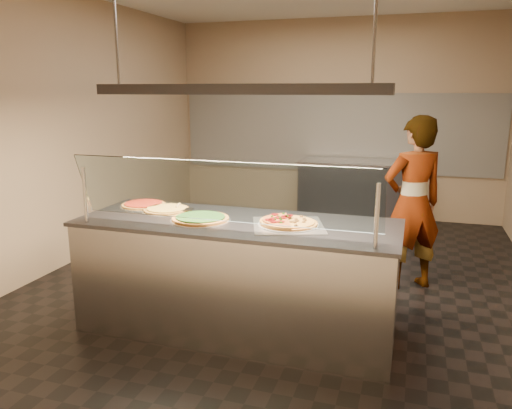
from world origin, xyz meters
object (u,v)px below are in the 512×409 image
(heat_lamp_housing, at_px, (236,89))
(sneeze_guard, at_px, (220,193))
(prep_table, at_px, (354,192))
(half_pizza_pepperoni, at_px, (275,220))
(pizza_tomato, at_px, (144,204))
(serving_counter, at_px, (237,276))
(pizza_cheese, at_px, (167,209))
(perforated_tray, at_px, (288,225))
(half_pizza_sausage, at_px, (302,223))
(worker, at_px, (413,204))
(pizza_spinach, at_px, (201,218))
(pizza_spatula, at_px, (181,207))

(heat_lamp_housing, bearing_deg, sneeze_guard, -90.00)
(prep_table, bearing_deg, sneeze_guard, -96.90)
(half_pizza_pepperoni, bearing_deg, pizza_tomato, 168.95)
(serving_counter, bearing_deg, pizza_cheese, 169.01)
(perforated_tray, xyz_separation_m, heat_lamp_housing, (-0.43, 0.01, 1.01))
(half_pizza_sausage, distance_m, pizza_tomato, 1.52)
(sneeze_guard, relative_size, worker, 1.35)
(perforated_tray, xyz_separation_m, half_pizza_sausage, (0.11, 0.00, 0.02))
(perforated_tray, xyz_separation_m, pizza_cheese, (-1.11, 0.15, 0.01))
(sneeze_guard, distance_m, half_pizza_pepperoni, 0.53)
(serving_counter, bearing_deg, worker, 46.39)
(half_pizza_pepperoni, height_order, heat_lamp_housing, heat_lamp_housing)
(half_pizza_pepperoni, bearing_deg, pizza_spinach, -174.41)
(serving_counter, height_order, heat_lamp_housing, heat_lamp_housing)
(half_pizza_pepperoni, bearing_deg, pizza_spatula, 167.16)
(pizza_cheese, xyz_separation_m, prep_table, (1.18, 3.62, -0.48))
(half_pizza_sausage, xyz_separation_m, prep_table, (-0.04, 3.77, -0.49))
(sneeze_guard, relative_size, half_pizza_sausage, 4.76)
(serving_counter, relative_size, half_pizza_sausage, 5.26)
(half_pizza_pepperoni, bearing_deg, serving_counter, 177.49)
(serving_counter, bearing_deg, half_pizza_pepperoni, -2.51)
(perforated_tray, relative_size, worker, 0.39)
(pizza_tomato, distance_m, pizza_spatula, 0.40)
(heat_lamp_housing, bearing_deg, pizza_tomato, 166.23)
(serving_counter, bearing_deg, pizza_spatula, 161.75)
(perforated_tray, xyz_separation_m, pizza_spatula, (-1.00, 0.20, 0.02))
(half_pizza_sausage, distance_m, pizza_spatula, 1.13)
(half_pizza_sausage, distance_m, worker, 1.62)
(serving_counter, height_order, pizza_tomato, pizza_tomato)
(perforated_tray, height_order, worker, worker)
(perforated_tray, bearing_deg, sneeze_guard, -142.24)
(perforated_tray, relative_size, half_pizza_pepperoni, 1.39)
(half_pizza_pepperoni, relative_size, pizza_spinach, 1.00)
(worker, bearing_deg, pizza_spatula, 0.57)
(sneeze_guard, xyz_separation_m, prep_table, (0.50, 4.10, -0.76))
(pizza_spatula, height_order, heat_lamp_housing, heat_lamp_housing)
(perforated_tray, relative_size, heat_lamp_housing, 0.29)
(heat_lamp_housing, bearing_deg, worker, 46.39)
(pizza_spinach, xyz_separation_m, prep_table, (0.78, 3.83, -0.48))
(sneeze_guard, relative_size, pizza_tomato, 5.58)
(half_pizza_sausage, xyz_separation_m, pizza_spatula, (-1.11, 0.20, 0.00))
(pizza_tomato, distance_m, heat_lamp_housing, 1.42)
(sneeze_guard, bearing_deg, half_pizza_pepperoni, 45.78)
(prep_table, xyz_separation_m, worker, (0.83, -2.36, 0.39))
(sneeze_guard, distance_m, heat_lamp_housing, 0.80)
(worker, bearing_deg, perforated_tray, 25.66)
(pizza_cheese, distance_m, prep_table, 3.84)
(serving_counter, distance_m, sneeze_guard, 0.83)
(perforated_tray, distance_m, pizza_tomato, 1.42)
(pizza_spatula, distance_m, prep_table, 3.75)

